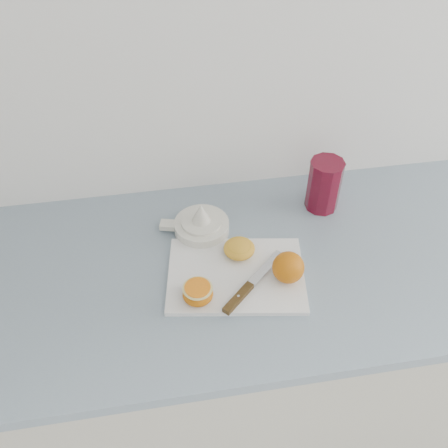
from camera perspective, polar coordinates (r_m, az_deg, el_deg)
name	(u,v)px	position (r m, az deg, el deg)	size (l,w,h in m)	color
counter	(280,353)	(1.58, 6.38, -14.45)	(2.47, 0.64, 0.89)	beige
cutting_board	(236,275)	(1.17, 1.38, -5.83)	(0.32, 0.23, 0.01)	white
whole_orange	(288,267)	(1.14, 7.35, -4.95)	(0.07, 0.07, 0.07)	#C96B16
half_orange	(198,293)	(1.10, -3.01, -7.89)	(0.07, 0.07, 0.04)	#C96B16
squeezed_shell	(239,248)	(1.20, 1.75, -2.79)	(0.08, 0.08, 0.03)	gold
paring_knife	(243,292)	(1.12, 2.23, -7.80)	(0.17, 0.17, 0.01)	#422B11
citrus_juicer	(201,225)	(1.26, -2.65, -0.11)	(0.18, 0.14, 0.09)	white
red_tumbler	(324,187)	(1.33, 11.34, 4.22)	(0.09, 0.09, 0.15)	maroon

